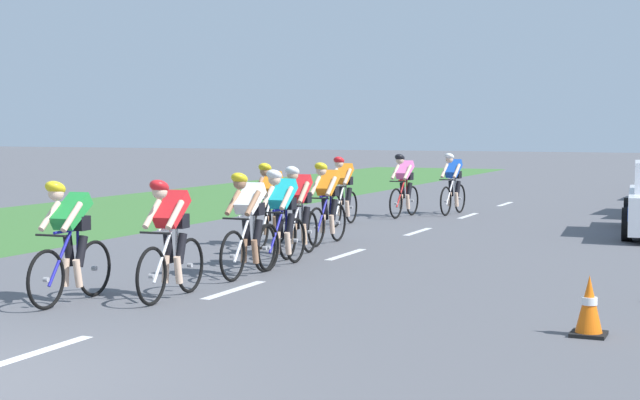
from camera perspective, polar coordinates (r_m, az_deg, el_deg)
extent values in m
cube|color=#3D7033|center=(25.15, -12.89, -0.82)|extent=(7.00, 60.00, 0.01)
cube|color=white|center=(10.03, -15.99, -8.43)|extent=(0.14, 1.60, 0.01)
cube|color=white|center=(13.31, -4.95, -5.17)|extent=(0.14, 1.60, 0.01)
cube|color=white|center=(16.89, 1.51, -3.15)|extent=(0.14, 1.60, 0.01)
cube|color=white|center=(20.63, 5.66, -1.82)|extent=(0.14, 1.60, 0.01)
cube|color=white|center=(24.46, 8.52, -0.90)|extent=(0.14, 1.60, 0.01)
cube|color=white|center=(28.33, 10.61, -0.23)|extent=(0.14, 1.60, 0.01)
torus|color=black|center=(12.24, -15.49, -4.44)|extent=(0.07, 0.73, 0.72)
cylinder|color=#99999E|center=(12.24, -15.49, -4.44)|extent=(0.06, 0.06, 0.06)
torus|color=black|center=(13.04, -12.86, -3.86)|extent=(0.07, 0.73, 0.72)
cylinder|color=#99999E|center=(13.04, -12.86, -3.86)|extent=(0.06, 0.06, 0.06)
cylinder|color=#1E1E99|center=(12.53, -14.31, -1.73)|extent=(0.06, 0.55, 0.04)
cylinder|color=#1E1E99|center=(12.42, -14.75, -3.30)|extent=(0.06, 0.48, 0.63)
cylinder|color=#1E1E99|center=(12.72, -13.76, -3.01)|extent=(0.04, 0.04, 0.65)
cylinder|color=black|center=(12.25, -15.26, -1.98)|extent=(0.42, 0.04, 0.03)
cube|color=black|center=(12.69, -13.79, -1.47)|extent=(0.11, 0.22, 0.05)
cube|color=green|center=(12.57, -14.13, -0.61)|extent=(0.30, 0.56, 0.45)
cube|color=black|center=(12.67, -13.82, -1.29)|extent=(0.29, 0.21, 0.18)
cylinder|color=black|center=(12.62, -13.59, -2.89)|extent=(0.12, 0.23, 0.40)
cylinder|color=beige|center=(12.59, -13.77, -4.12)|extent=(0.10, 0.16, 0.36)
cylinder|color=black|center=(12.72, -14.25, -2.84)|extent=(0.12, 0.17, 0.40)
cylinder|color=beige|center=(12.69, -14.44, -4.06)|extent=(0.09, 0.13, 0.36)
cylinder|color=beige|center=(12.30, -14.10, -0.95)|extent=(0.09, 0.40, 0.35)
cylinder|color=beige|center=(12.49, -15.30, -0.89)|extent=(0.09, 0.40, 0.35)
sphere|color=beige|center=(12.31, -14.96, 0.39)|extent=(0.19, 0.19, 0.19)
ellipsoid|color=yellow|center=(12.29, -14.99, 0.69)|extent=(0.24, 0.32, 0.24)
torus|color=black|center=(12.24, -9.67, -4.34)|extent=(0.08, 0.73, 0.72)
cylinder|color=#99999E|center=(12.24, -9.67, -4.34)|extent=(0.06, 0.06, 0.06)
torus|color=black|center=(13.11, -7.50, -3.75)|extent=(0.08, 0.73, 0.72)
cylinder|color=#99999E|center=(13.11, -7.50, -3.75)|extent=(0.06, 0.06, 0.06)
cylinder|color=white|center=(12.56, -8.68, -1.64)|extent=(0.07, 0.55, 0.04)
cylinder|color=white|center=(12.45, -9.06, -3.20)|extent=(0.07, 0.48, 0.63)
cylinder|color=white|center=(12.77, -8.23, -2.91)|extent=(0.04, 0.04, 0.65)
cylinder|color=black|center=(12.26, -9.47, -1.88)|extent=(0.42, 0.05, 0.03)
cube|color=black|center=(12.73, -8.25, -1.37)|extent=(0.11, 0.23, 0.05)
cube|color=red|center=(12.60, -8.53, -0.52)|extent=(0.31, 0.56, 0.47)
cube|color=black|center=(12.72, -8.27, -1.20)|extent=(0.29, 0.22, 0.18)
cylinder|color=black|center=(12.67, -8.01, -2.78)|extent=(0.12, 0.23, 0.40)
cylinder|color=beige|center=(12.63, -8.17, -4.01)|extent=(0.10, 0.16, 0.36)
cylinder|color=black|center=(12.76, -8.72, -2.74)|extent=(0.12, 0.17, 0.40)
cylinder|color=beige|center=(12.72, -8.88, -3.96)|extent=(0.10, 0.13, 0.36)
cylinder|color=beige|center=(12.34, -8.36, -0.85)|extent=(0.10, 0.40, 0.35)
cylinder|color=beige|center=(12.50, -9.65, -0.80)|extent=(0.10, 0.40, 0.35)
sphere|color=beige|center=(12.33, -9.21, 0.49)|extent=(0.19, 0.19, 0.19)
ellipsoid|color=red|center=(12.31, -9.24, 0.78)|extent=(0.25, 0.33, 0.24)
torus|color=black|center=(13.97, -5.05, -3.23)|extent=(0.05, 0.72, 0.72)
cylinder|color=#99999E|center=(13.97, -5.05, -3.23)|extent=(0.06, 0.06, 0.06)
torus|color=black|center=(14.85, -3.20, -2.78)|extent=(0.05, 0.72, 0.72)
cylinder|color=#99999E|center=(14.85, -3.20, -2.78)|extent=(0.06, 0.06, 0.06)
cylinder|color=white|center=(14.30, -4.20, -0.89)|extent=(0.04, 0.55, 0.04)
cylinder|color=white|center=(14.18, -4.52, -2.25)|extent=(0.04, 0.48, 0.63)
cylinder|color=white|center=(14.51, -3.83, -2.02)|extent=(0.04, 0.04, 0.65)
cylinder|color=black|center=(14.00, -4.87, -1.08)|extent=(0.42, 0.03, 0.03)
cube|color=black|center=(14.48, -3.83, -0.66)|extent=(0.10, 0.22, 0.05)
cube|color=white|center=(14.35, -4.07, 0.09)|extent=(0.28, 0.55, 0.45)
cube|color=black|center=(14.46, -3.85, -0.51)|extent=(0.28, 0.20, 0.18)
cylinder|color=black|center=(14.41, -3.62, -1.90)|extent=(0.11, 0.22, 0.40)
cylinder|color=#9E7051|center=(14.37, -3.76, -2.98)|extent=(0.09, 0.15, 0.36)
cylinder|color=black|center=(14.49, -4.25, -1.87)|extent=(0.11, 0.17, 0.40)
cylinder|color=#9E7051|center=(14.45, -4.40, -2.94)|extent=(0.09, 0.12, 0.36)
cylinder|color=#9E7051|center=(14.09, -3.90, -0.19)|extent=(0.08, 0.40, 0.35)
cylinder|color=#9E7051|center=(14.24, -5.04, -0.15)|extent=(0.08, 0.40, 0.35)
sphere|color=#9E7051|center=(14.07, -4.64, 0.99)|extent=(0.19, 0.19, 0.19)
ellipsoid|color=yellow|center=(14.06, -4.66, 1.25)|extent=(0.23, 0.32, 0.24)
torus|color=black|center=(14.93, -3.00, -2.74)|extent=(0.05, 0.72, 0.72)
cylinder|color=#99999E|center=(14.93, -3.00, -2.74)|extent=(0.06, 0.06, 0.06)
torus|color=black|center=(15.82, -1.41, -2.34)|extent=(0.05, 0.72, 0.72)
cylinder|color=#99999E|center=(15.82, -1.41, -2.34)|extent=(0.06, 0.06, 0.06)
cylinder|color=#1E1E99|center=(15.27, -2.27, -0.55)|extent=(0.04, 0.55, 0.04)
cylinder|color=#1E1E99|center=(15.15, -2.55, -1.82)|extent=(0.04, 0.48, 0.63)
cylinder|color=#1E1E99|center=(15.48, -1.95, -1.62)|extent=(0.04, 0.04, 0.65)
cylinder|color=black|center=(14.96, -2.84, -0.73)|extent=(0.42, 0.03, 0.03)
cube|color=black|center=(15.45, -1.95, -0.35)|extent=(0.10, 0.22, 0.05)
cube|color=#19B2B7|center=(15.32, -2.15, 0.36)|extent=(0.28, 0.55, 0.46)
cube|color=black|center=(15.44, -1.97, -0.20)|extent=(0.28, 0.20, 0.18)
cylinder|color=black|center=(15.39, -1.74, -1.50)|extent=(0.11, 0.22, 0.40)
cylinder|color=beige|center=(15.34, -1.86, -2.51)|extent=(0.09, 0.15, 0.36)
cylinder|color=black|center=(15.46, -2.35, -1.48)|extent=(0.11, 0.17, 0.40)
cylinder|color=beige|center=(15.42, -2.47, -2.48)|extent=(0.09, 0.12, 0.36)
cylinder|color=beige|center=(15.07, -1.95, 0.11)|extent=(0.08, 0.40, 0.35)
cylinder|color=beige|center=(15.20, -3.04, 0.14)|extent=(0.08, 0.40, 0.35)
sphere|color=beige|center=(15.04, -2.64, 1.21)|extent=(0.19, 0.19, 0.19)
ellipsoid|color=white|center=(15.03, -2.66, 1.45)|extent=(0.23, 0.32, 0.24)
torus|color=black|center=(16.19, -1.89, -2.19)|extent=(0.08, 0.73, 0.72)
cylinder|color=#99999E|center=(16.19, -1.89, -2.19)|extent=(0.06, 0.06, 0.06)
torus|color=black|center=(17.11, -0.60, -1.84)|extent=(0.08, 0.73, 0.72)
cylinder|color=#99999E|center=(17.11, -0.60, -1.84)|extent=(0.06, 0.06, 0.06)
cylinder|color=silver|center=(16.55, -1.29, -0.18)|extent=(0.06, 0.55, 0.04)
cylinder|color=silver|center=(16.42, -1.52, -1.35)|extent=(0.06, 0.48, 0.63)
cylinder|color=silver|center=(16.76, -1.03, -1.17)|extent=(0.04, 0.04, 0.65)
cylinder|color=black|center=(16.23, -1.76, -0.34)|extent=(0.42, 0.05, 0.03)
cube|color=black|center=(16.73, -1.04, 0.01)|extent=(0.11, 0.22, 0.05)
cube|color=red|center=(16.60, -1.20, 0.67)|extent=(0.30, 0.55, 0.47)
cube|color=black|center=(16.72, -1.05, 0.14)|extent=(0.29, 0.21, 0.18)
cylinder|color=black|center=(16.67, -0.82, -1.06)|extent=(0.12, 0.23, 0.40)
cylinder|color=tan|center=(16.62, -0.92, -1.99)|extent=(0.10, 0.16, 0.36)
cylinder|color=black|center=(16.74, -1.40, -1.04)|extent=(0.12, 0.17, 0.40)
cylinder|color=tan|center=(16.69, -1.50, -1.96)|extent=(0.10, 0.13, 0.36)
cylinder|color=tan|center=(16.35, -0.96, 0.43)|extent=(0.09, 0.40, 0.35)
cylinder|color=tan|center=(16.47, -1.99, 0.46)|extent=(0.09, 0.40, 0.35)
sphere|color=tan|center=(16.31, -1.59, 1.45)|extent=(0.19, 0.19, 0.19)
ellipsoid|color=white|center=(16.30, -1.61, 1.67)|extent=(0.24, 0.32, 0.24)
torus|color=black|center=(17.90, -0.22, -1.57)|extent=(0.05, 0.72, 0.72)
cylinder|color=#99999E|center=(17.90, -0.22, -1.57)|extent=(0.06, 0.06, 0.06)
torus|color=black|center=(18.81, 1.04, -1.29)|extent=(0.05, 0.72, 0.72)
cylinder|color=#99999E|center=(18.81, 1.04, -1.29)|extent=(0.06, 0.06, 0.06)
cylinder|color=#1E1E99|center=(18.26, 0.36, 0.24)|extent=(0.04, 0.55, 0.04)
cylinder|color=#1E1E99|center=(18.13, 0.14, -0.82)|extent=(0.05, 0.48, 0.63)
cylinder|color=#1E1E99|center=(18.47, 0.61, -0.66)|extent=(0.04, 0.04, 0.65)
cylinder|color=black|center=(17.95, -0.09, 0.10)|extent=(0.42, 0.03, 0.03)
cube|color=black|center=(18.44, 0.61, 0.40)|extent=(0.10, 0.22, 0.05)
cube|color=orange|center=(18.32, 0.46, 1.00)|extent=(0.29, 0.54, 0.47)
cube|color=black|center=(18.43, 0.60, 0.52)|extent=(0.28, 0.20, 0.18)
cylinder|color=black|center=(18.38, 0.79, -0.56)|extent=(0.11, 0.22, 0.40)
cylinder|color=beige|center=(18.33, 0.69, -1.41)|extent=(0.09, 0.16, 0.36)
cylinder|color=black|center=(18.45, 0.28, -0.54)|extent=(0.11, 0.17, 0.40)
cylinder|color=beige|center=(18.40, 0.18, -1.38)|extent=(0.09, 0.12, 0.36)
cylinder|color=beige|center=(18.06, 0.64, 0.80)|extent=(0.08, 0.40, 0.35)
cylinder|color=beige|center=(18.19, -0.28, 0.82)|extent=(0.08, 0.40, 0.35)
sphere|color=beige|center=(18.03, 0.07, 1.71)|extent=(0.19, 0.19, 0.19)
ellipsoid|color=yellow|center=(18.02, 0.06, 1.92)|extent=(0.23, 0.32, 0.24)
torus|color=black|center=(17.62, -3.42, -1.67)|extent=(0.12, 0.72, 0.72)
cylinder|color=#99999E|center=(17.62, -3.42, -1.67)|extent=(0.07, 0.07, 0.06)
torus|color=black|center=(18.56, -2.31, -1.37)|extent=(0.12, 0.72, 0.72)
cylinder|color=#99999E|center=(18.56, -2.31, -1.37)|extent=(0.07, 0.07, 0.06)
cylinder|color=white|center=(18.00, -2.91, 0.17)|extent=(0.09, 0.55, 0.04)
cylinder|color=white|center=(17.86, -3.11, -0.90)|extent=(0.09, 0.48, 0.63)
cylinder|color=white|center=(18.21, -2.69, -0.74)|extent=(0.04, 0.04, 0.65)
cylinder|color=black|center=(17.67, -3.31, 0.03)|extent=(0.42, 0.07, 0.03)
cube|color=black|center=(18.18, -2.69, 0.34)|extent=(0.12, 0.23, 0.05)
cube|color=orange|center=(18.05, -2.83, 0.95)|extent=(0.33, 0.58, 0.45)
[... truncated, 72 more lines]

